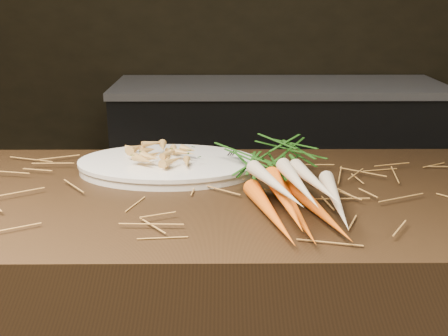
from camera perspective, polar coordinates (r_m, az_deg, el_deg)
The scene contains 6 objects.
back_counter at distance 3.23m, azimuth 5.42°, elevation 1.22°, with size 1.82×0.62×0.84m.
straw_bedding at distance 1.28m, azimuth 0.91°, elevation -2.04°, with size 1.40×0.60×0.02m, color olive, non-canonical shape.
root_veg_bunch at distance 1.26m, azimuth 5.48°, elevation -0.48°, with size 0.25×0.57×0.10m.
serving_platter at distance 1.42m, azimuth -5.68°, elevation 0.13°, with size 0.45×0.30×0.02m, color white, non-canonical shape.
roasted_veg_heap at distance 1.41m, azimuth -5.73°, elevation 1.55°, with size 0.22×0.16×0.05m, color #A87939, non-canonical shape.
serving_fork at distance 1.39m, azimuth 0.75°, elevation 0.37°, with size 0.01×0.17×0.00m, color silver.
Camera 1 is at (-0.03, -0.90, 1.34)m, focal length 45.00 mm.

